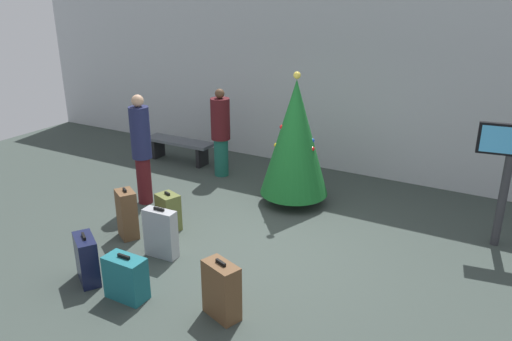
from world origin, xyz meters
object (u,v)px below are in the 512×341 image
at_px(traveller_0, 221,131).
at_px(suitcase_3, 221,290).
at_px(waiting_bench, 179,145).
at_px(suitcase_2, 127,214).
at_px(suitcase_0, 126,278).
at_px(holiday_tree, 295,138).
at_px(suitcase_5, 87,259).
at_px(suitcase_1, 168,212).
at_px(traveller_1, 141,147).
at_px(suitcase_4, 161,233).
at_px(flight_info_kiosk, 509,163).

relative_size(traveller_0, suitcase_3, 2.43).
xyz_separation_m(waiting_bench, suitcase_2, (1.44, -3.13, 0.01)).
bearing_deg(suitcase_0, holiday_tree, 81.24).
height_order(traveller_0, suitcase_5, traveller_0).
relative_size(holiday_tree, suitcase_1, 3.67).
relative_size(traveller_1, suitcase_1, 3.07).
height_order(waiting_bench, suitcase_4, suitcase_4).
distance_m(holiday_tree, suitcase_4, 2.81).
height_order(traveller_1, suitcase_1, traveller_1).
bearing_deg(suitcase_5, suitcase_3, 6.83).
height_order(holiday_tree, suitcase_2, holiday_tree).
bearing_deg(traveller_0, suitcase_2, -85.87).
bearing_deg(suitcase_5, suitcase_0, -3.18).
height_order(waiting_bench, suitcase_5, suitcase_5).
relative_size(suitcase_2, suitcase_3, 1.09).
bearing_deg(traveller_1, waiting_bench, 111.73).
height_order(suitcase_1, suitcase_5, suitcase_5).
xyz_separation_m(waiting_bench, traveller_0, (1.23, -0.24, 0.55)).
distance_m(traveller_0, suitcase_5, 4.13).
bearing_deg(traveller_0, suitcase_1, -76.16).
distance_m(traveller_0, suitcase_1, 2.54).
bearing_deg(traveller_1, suitcase_1, -31.11).
relative_size(traveller_1, suitcase_4, 2.58).
bearing_deg(suitcase_0, waiting_bench, 120.28).
bearing_deg(holiday_tree, flight_info_kiosk, 1.75).
bearing_deg(suitcase_0, traveller_1, 126.78).
bearing_deg(suitcase_2, flight_info_kiosk, 26.85).
bearing_deg(waiting_bench, traveller_1, -68.27).
height_order(flight_info_kiosk, suitcase_0, flight_info_kiosk).
xyz_separation_m(flight_info_kiosk, traveller_1, (-5.47, -1.35, -0.25)).
bearing_deg(suitcase_1, suitcase_0, -67.30).
distance_m(suitcase_1, suitcase_5, 1.64).
height_order(suitcase_2, suitcase_3, suitcase_2).
bearing_deg(suitcase_1, traveller_1, 148.89).
bearing_deg(suitcase_3, suitcase_4, 153.82).
distance_m(suitcase_0, suitcase_3, 1.23).
height_order(suitcase_3, suitcase_5, suitcase_3).
distance_m(suitcase_0, suitcase_1, 1.82).
bearing_deg(suitcase_3, waiting_bench, 132.53).
bearing_deg(traveller_1, traveller_0, 76.73).
bearing_deg(suitcase_4, flight_info_kiosk, 33.34).
relative_size(flight_info_kiosk, suitcase_2, 2.33).
xyz_separation_m(waiting_bench, suitcase_3, (3.72, -4.05, -0.02)).
xyz_separation_m(suitcase_3, suitcase_4, (-1.47, 0.72, 0.01)).
xyz_separation_m(suitcase_2, suitcase_3, (2.28, -0.93, -0.03)).
relative_size(suitcase_0, suitcase_3, 0.82).
height_order(flight_info_kiosk, suitcase_2, flight_info_kiosk).
xyz_separation_m(flight_info_kiosk, suitcase_2, (-4.84, -2.45, -0.90)).
height_order(holiday_tree, suitcase_4, holiday_tree).
distance_m(holiday_tree, suitcase_3, 3.45).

